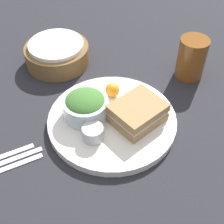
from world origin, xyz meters
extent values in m
plane|color=#232328|center=(0.00, 0.00, 0.00)|extent=(4.00, 4.00, 0.00)
cylinder|color=white|center=(0.00, 0.00, 0.01)|extent=(0.31, 0.31, 0.02)
cube|color=#A37A4C|center=(0.06, -0.02, 0.03)|extent=(0.15, 0.14, 0.02)
cube|color=silver|center=(0.06, -0.02, 0.04)|extent=(0.14, 0.13, 0.01)
cube|color=#A37A4C|center=(0.06, -0.02, 0.06)|extent=(0.15, 0.14, 0.02)
cylinder|color=silver|center=(-0.06, 0.03, 0.04)|extent=(0.11, 0.11, 0.05)
ellipsoid|color=#3D702D|center=(-0.06, 0.03, 0.06)|extent=(0.10, 0.10, 0.05)
cylinder|color=#B7B7BC|center=(-0.06, -0.05, 0.04)|extent=(0.05, 0.05, 0.03)
sphere|color=orange|center=(0.02, 0.08, 0.04)|extent=(0.04, 0.04, 0.04)
cylinder|color=brown|center=(0.27, 0.12, 0.06)|extent=(0.08, 0.08, 0.12)
cylinder|color=brown|center=(-0.08, 0.29, 0.03)|extent=(0.19, 0.19, 0.06)
cylinder|color=white|center=(-0.08, 0.29, 0.06)|extent=(0.16, 0.16, 0.01)
camera|label=1|loc=(-0.15, -0.50, 0.57)|focal=50.00mm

